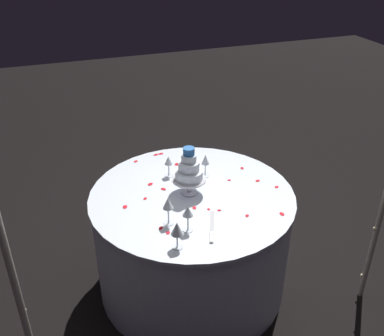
# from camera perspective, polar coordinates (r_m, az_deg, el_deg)

# --- Properties ---
(ground_plane) EXTENTS (12.00, 12.00, 0.00)m
(ground_plane) POSITION_cam_1_polar(r_m,az_deg,el_deg) (3.30, 0.00, -14.44)
(ground_plane) COLOR black
(decorative_arch) EXTENTS (2.17, 0.06, 2.21)m
(decorative_arch) POSITION_cam_1_polar(r_m,az_deg,el_deg) (2.07, 4.74, 5.53)
(decorative_arch) COLOR #B7B29E
(decorative_arch) RESTS_ON ground
(main_table) EXTENTS (1.32, 1.32, 0.75)m
(main_table) POSITION_cam_1_polar(r_m,az_deg,el_deg) (3.05, 0.00, -9.34)
(main_table) COLOR silver
(main_table) RESTS_ON ground
(tiered_cake) EXTENTS (0.22, 0.22, 0.32)m
(tiered_cake) POSITION_cam_1_polar(r_m,az_deg,el_deg) (2.76, -0.41, -0.32)
(tiered_cake) COLOR silver
(tiered_cake) RESTS_ON main_table
(wine_glass_0) EXTENTS (0.06, 0.06, 0.16)m
(wine_glass_0) POSITION_cam_1_polar(r_m,az_deg,el_deg) (2.97, 1.73, 0.94)
(wine_glass_0) COLOR silver
(wine_glass_0) RESTS_ON main_table
(wine_glass_1) EXTENTS (0.07, 0.07, 0.16)m
(wine_glass_1) POSITION_cam_1_polar(r_m,az_deg,el_deg) (2.34, -1.95, -7.91)
(wine_glass_1) COLOR silver
(wine_glass_1) RESTS_ON main_table
(wine_glass_2) EXTENTS (0.06, 0.06, 0.15)m
(wine_glass_2) POSITION_cam_1_polar(r_m,az_deg,el_deg) (2.98, -3.05, 0.81)
(wine_glass_2) COLOR silver
(wine_glass_2) RESTS_ON main_table
(wine_glass_3) EXTENTS (0.06, 0.06, 0.16)m
(wine_glass_3) POSITION_cam_1_polar(r_m,az_deg,el_deg) (2.45, -0.54, -5.75)
(wine_glass_3) COLOR silver
(wine_glass_3) RESTS_ON main_table
(wine_glass_4) EXTENTS (0.06, 0.06, 0.18)m
(wine_glass_4) POSITION_cam_1_polar(r_m,az_deg,el_deg) (2.50, -3.11, -4.72)
(wine_glass_4) COLOR silver
(wine_glass_4) RESTS_ON main_table
(cake_knife) EXTENTS (0.13, 0.28, 0.01)m
(cake_knife) POSITION_cam_1_polar(r_m,az_deg,el_deg) (2.53, 2.59, -7.79)
(cake_knife) COLOR silver
(cake_knife) RESTS_ON main_table
(rose_petal_0) EXTENTS (0.03, 0.04, 0.00)m
(rose_petal_0) POSITION_cam_1_polar(r_m,az_deg,el_deg) (2.70, 0.31, -5.16)
(rose_petal_0) COLOR red
(rose_petal_0) RESTS_ON main_table
(rose_petal_1) EXTENTS (0.04, 0.05, 0.00)m
(rose_petal_1) POSITION_cam_1_polar(r_m,az_deg,el_deg) (2.88, -3.71, -2.73)
(rose_petal_1) COLOR red
(rose_petal_1) RESTS_ON main_table
(rose_petal_2) EXTENTS (0.03, 0.04, 0.00)m
(rose_petal_2) POSITION_cam_1_polar(r_m,az_deg,el_deg) (2.70, 11.54, -5.83)
(rose_petal_2) COLOR red
(rose_petal_2) RESTS_ON main_table
(rose_petal_3) EXTENTS (0.03, 0.04, 0.00)m
(rose_petal_3) POSITION_cam_1_polar(r_m,az_deg,el_deg) (3.08, -0.73, -0.41)
(rose_petal_3) COLOR red
(rose_petal_3) RESTS_ON main_table
(rose_petal_4) EXTENTS (0.04, 0.04, 0.00)m
(rose_petal_4) POSITION_cam_1_polar(r_m,az_deg,el_deg) (2.80, -6.07, -3.94)
(rose_petal_4) COLOR red
(rose_petal_4) RESTS_ON main_table
(rose_petal_5) EXTENTS (0.03, 0.02, 0.00)m
(rose_petal_5) POSITION_cam_1_polar(r_m,az_deg,el_deg) (2.68, 3.53, -5.46)
(rose_petal_5) COLOR red
(rose_petal_5) RESTS_ON main_table
(rose_petal_6) EXTENTS (0.03, 0.04, 0.00)m
(rose_petal_6) POSITION_cam_1_polar(r_m,az_deg,el_deg) (2.51, -3.11, -8.34)
(rose_petal_6) COLOR red
(rose_petal_6) RESTS_ON main_table
(rose_petal_7) EXTENTS (0.04, 0.04, 0.00)m
(rose_petal_7) POSITION_cam_1_polar(r_m,az_deg,el_deg) (2.54, -4.05, -7.74)
(rose_petal_7) COLOR red
(rose_petal_7) RESTS_ON main_table
(rose_petal_8) EXTENTS (0.03, 0.04, 0.00)m
(rose_petal_8) POSITION_cam_1_polar(r_m,az_deg,el_deg) (2.65, 7.14, -6.13)
(rose_petal_8) COLOR red
(rose_petal_8) RESTS_ON main_table
(rose_petal_9) EXTENTS (0.04, 0.04, 0.00)m
(rose_petal_9) POSITION_cam_1_polar(r_m,az_deg,el_deg) (3.23, -7.27, 0.86)
(rose_petal_9) COLOR red
(rose_petal_9) RESTS_ON main_table
(rose_petal_10) EXTENTS (0.04, 0.04, 0.00)m
(rose_petal_10) POSITION_cam_1_polar(r_m,az_deg,el_deg) (3.00, 8.48, -1.63)
(rose_petal_10) COLOR red
(rose_petal_10) RESTS_ON main_table
(rose_petal_11) EXTENTS (0.04, 0.04, 0.00)m
(rose_petal_11) POSITION_cam_1_polar(r_m,az_deg,el_deg) (2.95, 10.87, -2.42)
(rose_petal_11) COLOR red
(rose_petal_11) RESTS_ON main_table
(rose_petal_12) EXTENTS (0.04, 0.05, 0.00)m
(rose_petal_12) POSITION_cam_1_polar(r_m,az_deg,el_deg) (3.16, -1.98, 0.48)
(rose_petal_12) COLOR red
(rose_petal_12) RESTS_ON main_table
(rose_petal_13) EXTENTS (0.03, 0.04, 0.00)m
(rose_petal_13) POSITION_cam_1_polar(r_m,az_deg,el_deg) (3.13, 6.49, -0.01)
(rose_petal_13) COLOR red
(rose_petal_13) RESTS_ON main_table
(rose_petal_14) EXTENTS (0.04, 0.05, 0.00)m
(rose_petal_14) POSITION_cam_1_polar(r_m,az_deg,el_deg) (2.74, -8.64, -5.00)
(rose_petal_14) COLOR red
(rose_petal_14) RESTS_ON main_table
(rose_petal_15) EXTENTS (0.02, 0.02, 0.00)m
(rose_petal_15) POSITION_cam_1_polar(r_m,az_deg,el_deg) (2.69, 2.16, -5.35)
(rose_petal_15) COLOR red
(rose_petal_15) RESTS_ON main_table
(rose_petal_16) EXTENTS (0.04, 0.03, 0.00)m
(rose_petal_16) POSITION_cam_1_polar(r_m,az_deg,el_deg) (3.31, -4.05, 1.85)
(rose_petal_16) COLOR red
(rose_petal_16) RESTS_ON main_table
(rose_petal_17) EXTENTS (0.03, 0.02, 0.00)m
(rose_petal_17) POSITION_cam_1_polar(r_m,az_deg,el_deg) (2.98, 4.83, -1.57)
(rose_petal_17) COLOR red
(rose_petal_17) RESTS_ON main_table
(rose_petal_18) EXTENTS (0.05, 0.04, 0.00)m
(rose_petal_18) POSITION_cam_1_polar(r_m,az_deg,el_deg) (2.94, -5.41, -2.08)
(rose_petal_18) COLOR red
(rose_petal_18) RESTS_ON main_table
(rose_petal_19) EXTENTS (0.04, 0.04, 0.00)m
(rose_petal_19) POSITION_cam_1_polar(r_m,az_deg,el_deg) (3.30, -4.69, 1.73)
(rose_petal_19) COLOR red
(rose_petal_19) RESTS_ON main_table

